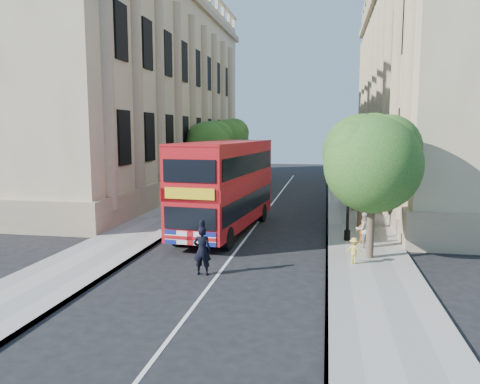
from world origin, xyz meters
The scene contains 17 objects.
ground centered at (0.00, 0.00, 0.00)m, with size 120.00×120.00×0.00m, color black.
pavement_right centered at (5.75, 10.00, 0.06)m, with size 3.50×80.00×0.12m, color gray.
pavement_left centered at (-5.75, 10.00, 0.06)m, with size 3.50×80.00×0.12m, color gray.
building_right centered at (13.80, 24.00, 9.00)m, with size 12.00×38.00×18.00m, color tan.
building_left centered at (-13.80, 24.00, 9.00)m, with size 12.00×38.00×18.00m, color tan.
tree_right_near centered at (5.84, 3.03, 4.25)m, with size 4.00×4.00×6.08m.
tree_right_mid centered at (5.84, 9.03, 4.45)m, with size 4.20×4.20×6.37m.
tree_right_far centered at (5.84, 15.03, 4.31)m, with size 4.00×4.00×6.15m.
tree_left_far centered at (-5.96, 22.03, 4.44)m, with size 4.00×4.00×6.30m.
tree_left_back centered at (-5.96, 30.03, 4.71)m, with size 4.20×4.20×6.65m.
lamp_post centered at (5.00, 6.00, 2.51)m, with size 0.32×0.32×5.16m.
double_decker_bus centered at (-1.31, 7.29, 2.62)m, with size 3.62×10.47×4.74m.
box_van centered at (-2.14, 10.78, 1.42)m, with size 2.34×5.19×2.91m.
police_constable centered at (-0.58, -0.20, 0.93)m, with size 0.68×0.44×1.86m, color black.
woman_pedestrian centered at (5.68, 4.84, 0.92)m, with size 0.78×0.61×1.61m, color beige.
child_a centered at (5.69, 5.49, 0.69)m, with size 0.66×0.28×1.13m, color orange.
child_b centered at (5.11, 1.96, 0.65)m, with size 0.68×0.39×1.06m, color gold.
Camera 1 is at (3.95, -16.79, 5.41)m, focal length 35.00 mm.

